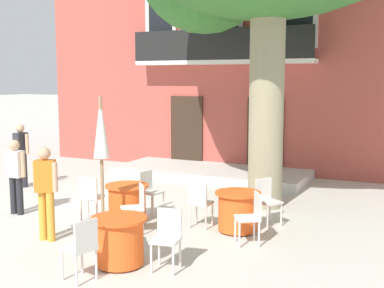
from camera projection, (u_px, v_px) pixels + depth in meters
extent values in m
plane|color=beige|center=(106.00, 203.00, 11.47)|extent=(120.00, 120.00, 0.00)
cube|color=#B24C42|center=(247.00, 52.00, 16.84)|extent=(13.00, 4.00, 7.50)
cube|color=#332319|center=(187.00, 132.00, 15.91)|extent=(1.10, 0.08, 2.30)
cube|color=#332319|center=(265.00, 136.00, 14.81)|extent=(1.10, 0.08, 2.30)
cube|color=silver|center=(161.00, 22.00, 15.82)|extent=(1.10, 0.08, 1.90)
cube|color=black|center=(161.00, 22.00, 15.79)|extent=(0.84, 0.04, 1.60)
cube|color=silver|center=(225.00, 18.00, 14.89)|extent=(1.10, 0.08, 1.90)
cube|color=black|center=(225.00, 18.00, 14.87)|extent=(0.84, 0.04, 1.60)
cube|color=silver|center=(298.00, 14.00, 13.97)|extent=(1.10, 0.08, 1.90)
cube|color=black|center=(298.00, 14.00, 13.94)|extent=(0.84, 0.04, 1.60)
cube|color=silver|center=(222.00, 62.00, 14.81)|extent=(5.60, 0.65, 0.12)
cube|color=black|center=(218.00, 44.00, 14.48)|extent=(5.60, 0.06, 0.90)
cylinder|color=#B2B2B7|center=(183.00, 15.00, 14.97)|extent=(0.04, 0.95, 1.33)
cube|color=#192D9E|center=(176.00, 3.00, 14.53)|extent=(0.60, 0.29, 0.38)
cylinder|color=#B2B2B7|center=(259.00, 11.00, 13.96)|extent=(0.04, 0.95, 1.33)
cylinder|color=#47423D|center=(155.00, 58.00, 15.78)|extent=(0.35, 0.35, 0.22)
ellipsoid|color=#38843D|center=(155.00, 50.00, 15.75)|extent=(0.45, 0.45, 0.28)
cylinder|color=#47423D|center=(187.00, 56.00, 15.29)|extent=(0.33, 0.33, 0.29)
ellipsoid|color=#4C8E38|center=(187.00, 45.00, 15.25)|extent=(0.43, 0.43, 0.37)
cylinder|color=#995638|center=(222.00, 55.00, 14.80)|extent=(0.30, 0.30, 0.33)
ellipsoid|color=#2D7533|center=(222.00, 45.00, 14.76)|extent=(0.39, 0.39, 0.26)
cylinder|color=#47423D|center=(259.00, 55.00, 14.32)|extent=(0.28, 0.28, 0.28)
ellipsoid|color=#4C8E38|center=(259.00, 43.00, 14.28)|extent=(0.36, 0.36, 0.38)
cylinder|color=slate|center=(299.00, 53.00, 13.83)|extent=(0.27, 0.27, 0.34)
ellipsoid|color=#4C8E38|center=(299.00, 38.00, 13.78)|extent=(0.36, 0.36, 0.47)
cube|color=silver|center=(211.00, 173.00, 14.53)|extent=(5.58, 2.22, 0.25)
cylinder|color=gray|center=(266.00, 111.00, 10.94)|extent=(0.77, 0.77, 4.28)
cylinder|color=#EA561E|center=(127.00, 204.00, 9.94)|extent=(0.74, 0.74, 0.68)
cylinder|color=#EA561E|center=(127.00, 186.00, 9.89)|extent=(0.86, 0.86, 0.04)
cylinder|color=#2D2823|center=(128.00, 221.00, 9.99)|extent=(0.44, 0.44, 0.03)
cylinder|color=silver|center=(164.00, 203.00, 10.59)|extent=(0.04, 0.04, 0.45)
cylinder|color=silver|center=(153.00, 206.00, 10.32)|extent=(0.04, 0.04, 0.45)
cylinder|color=silver|center=(152.00, 201.00, 10.79)|extent=(0.04, 0.04, 0.45)
cylinder|color=silver|center=(141.00, 204.00, 10.52)|extent=(0.04, 0.04, 0.45)
cube|color=silver|center=(152.00, 192.00, 10.52)|extent=(0.48, 0.48, 0.04)
cube|color=silver|center=(146.00, 180.00, 10.60)|extent=(0.12, 0.38, 0.42)
cylinder|color=silver|center=(88.00, 206.00, 10.31)|extent=(0.04, 0.04, 0.45)
cylinder|color=silver|center=(103.00, 207.00, 10.25)|extent=(0.04, 0.04, 0.45)
cylinder|color=silver|center=(81.00, 211.00, 9.98)|extent=(0.04, 0.04, 0.45)
cylinder|color=silver|center=(97.00, 211.00, 9.92)|extent=(0.04, 0.04, 0.45)
cube|color=silver|center=(92.00, 197.00, 10.08)|extent=(0.48, 0.48, 0.04)
cube|color=silver|center=(88.00, 188.00, 9.88)|extent=(0.38, 0.13, 0.42)
cylinder|color=silver|center=(124.00, 224.00, 9.04)|extent=(0.04, 0.04, 0.45)
cylinder|color=silver|center=(122.00, 219.00, 9.36)|extent=(0.04, 0.04, 0.45)
cylinder|color=silver|center=(143.00, 223.00, 9.12)|extent=(0.04, 0.04, 0.45)
cylinder|color=silver|center=(140.00, 218.00, 9.45)|extent=(0.04, 0.04, 0.45)
cube|color=silver|center=(132.00, 208.00, 9.21)|extent=(0.56, 0.56, 0.04)
cube|color=silver|center=(142.00, 196.00, 9.23)|extent=(0.27, 0.32, 0.42)
cylinder|color=#EA561E|center=(238.00, 212.00, 9.32)|extent=(0.74, 0.74, 0.68)
cylinder|color=#EA561E|center=(238.00, 193.00, 9.27)|extent=(0.86, 0.86, 0.04)
cylinder|color=#2D2823|center=(238.00, 231.00, 9.37)|extent=(0.44, 0.44, 0.03)
cylinder|color=silver|center=(239.00, 235.00, 8.41)|extent=(0.04, 0.04, 0.45)
cylinder|color=silver|center=(235.00, 229.00, 8.75)|extent=(0.04, 0.04, 0.45)
cylinder|color=silver|center=(259.00, 235.00, 8.45)|extent=(0.04, 0.04, 0.45)
cylinder|color=silver|center=(254.00, 229.00, 8.79)|extent=(0.04, 0.04, 0.45)
cube|color=silver|center=(247.00, 218.00, 8.57)|extent=(0.55, 0.55, 0.04)
cube|color=silver|center=(258.00, 205.00, 8.56)|extent=(0.24, 0.34, 0.42)
cylinder|color=silver|center=(281.00, 215.00, 9.66)|extent=(0.04, 0.04, 0.45)
cylinder|color=silver|center=(268.00, 217.00, 9.49)|extent=(0.04, 0.04, 0.45)
cylinder|color=silver|center=(270.00, 211.00, 9.95)|extent=(0.04, 0.04, 0.45)
cylinder|color=silver|center=(256.00, 213.00, 9.78)|extent=(0.04, 0.04, 0.45)
cube|color=silver|center=(269.00, 202.00, 9.69)|extent=(0.55, 0.55, 0.04)
cube|color=silver|center=(263.00, 189.00, 9.81)|extent=(0.24, 0.34, 0.42)
cylinder|color=silver|center=(196.00, 212.00, 9.86)|extent=(0.04, 0.04, 0.45)
cylinder|color=silver|center=(212.00, 214.00, 9.73)|extent=(0.04, 0.04, 0.45)
cylinder|color=silver|center=(189.00, 217.00, 9.55)|extent=(0.04, 0.04, 0.45)
cylinder|color=silver|center=(206.00, 219.00, 9.42)|extent=(0.04, 0.04, 0.45)
cube|color=silver|center=(201.00, 203.00, 9.61)|extent=(0.41, 0.41, 0.04)
cube|color=silver|center=(197.00, 193.00, 9.41)|extent=(0.38, 0.05, 0.42)
cylinder|color=#EA561E|center=(120.00, 242.00, 7.62)|extent=(0.74, 0.74, 0.68)
cylinder|color=#EA561E|center=(119.00, 219.00, 7.57)|extent=(0.86, 0.86, 0.04)
cylinder|color=#2D2823|center=(120.00, 264.00, 7.67)|extent=(0.44, 0.44, 0.03)
cylinder|color=silver|center=(62.00, 265.00, 7.07)|extent=(0.04, 0.04, 0.45)
cylinder|color=silver|center=(82.00, 259.00, 7.32)|extent=(0.04, 0.04, 0.45)
cylinder|color=silver|center=(76.00, 271.00, 6.84)|extent=(0.04, 0.04, 0.45)
cylinder|color=silver|center=(96.00, 264.00, 7.10)|extent=(0.04, 0.04, 0.45)
cube|color=silver|center=(79.00, 248.00, 7.05)|extent=(0.50, 0.50, 0.04)
cube|color=silver|center=(86.00, 235.00, 6.90)|extent=(0.15, 0.38, 0.42)
cylinder|color=silver|center=(173.00, 261.00, 7.23)|extent=(0.04, 0.04, 0.45)
cylinder|color=silver|center=(151.00, 259.00, 7.32)|extent=(0.04, 0.04, 0.45)
cylinder|color=silver|center=(180.00, 253.00, 7.55)|extent=(0.04, 0.04, 0.45)
cylinder|color=silver|center=(159.00, 251.00, 7.64)|extent=(0.04, 0.04, 0.45)
cube|color=silver|center=(166.00, 240.00, 7.40)|extent=(0.46, 0.46, 0.04)
cube|color=silver|center=(170.00, 222.00, 7.54)|extent=(0.38, 0.10, 0.42)
cylinder|color=silver|center=(128.00, 232.00, 8.57)|extent=(0.04, 0.04, 0.45)
cylinder|color=silver|center=(129.00, 239.00, 8.23)|extent=(0.04, 0.04, 0.45)
cylinder|color=silver|center=(108.00, 233.00, 8.51)|extent=(0.04, 0.04, 0.45)
cylinder|color=silver|center=(108.00, 240.00, 8.18)|extent=(0.04, 0.04, 0.45)
cube|color=silver|center=(118.00, 222.00, 8.34)|extent=(0.56, 0.56, 0.04)
cube|color=silver|center=(107.00, 209.00, 8.28)|extent=(0.25, 0.33, 0.42)
cylinder|color=#997A56|center=(102.00, 168.00, 8.91)|extent=(0.06, 0.06, 2.55)
cylinder|color=#333333|center=(103.00, 234.00, 9.07)|extent=(0.44, 0.44, 0.08)
cone|color=white|center=(101.00, 127.00, 8.82)|extent=(0.28, 0.28, 1.10)
cylinder|color=#232328|center=(13.00, 195.00, 10.56)|extent=(0.14, 0.14, 0.80)
cylinder|color=#232328|center=(20.00, 196.00, 10.48)|extent=(0.14, 0.14, 0.80)
cube|color=white|center=(15.00, 164.00, 10.43)|extent=(0.34, 0.23, 0.56)
sphere|color=tan|center=(14.00, 145.00, 10.38)|extent=(0.22, 0.22, 0.22)
cylinder|color=tan|center=(7.00, 163.00, 10.52)|extent=(0.09, 0.09, 0.52)
cylinder|color=tan|center=(23.00, 165.00, 10.34)|extent=(0.09, 0.09, 0.52)
cylinder|color=#232328|center=(19.00, 170.00, 13.20)|extent=(0.14, 0.14, 0.88)
cylinder|color=#232328|center=(25.00, 171.00, 13.13)|extent=(0.14, 0.14, 0.88)
cube|color=#2D2D33|center=(21.00, 143.00, 13.07)|extent=(0.24, 0.35, 0.56)
sphere|color=tan|center=(20.00, 128.00, 13.02)|extent=(0.22, 0.22, 0.22)
cylinder|color=tan|center=(14.00, 143.00, 13.16)|extent=(0.09, 0.09, 0.52)
cylinder|color=tan|center=(27.00, 144.00, 12.98)|extent=(0.09, 0.09, 0.52)
cylinder|color=gold|center=(43.00, 215.00, 8.83)|extent=(0.14, 0.14, 0.89)
cylinder|color=gold|center=(51.00, 217.00, 8.76)|extent=(0.14, 0.14, 0.89)
cube|color=orange|center=(45.00, 176.00, 8.70)|extent=(0.40, 0.34, 0.56)
sphere|color=tan|center=(44.00, 153.00, 8.65)|extent=(0.22, 0.22, 0.22)
cylinder|color=tan|center=(35.00, 175.00, 8.79)|extent=(0.09, 0.09, 0.52)
cylinder|color=tan|center=(55.00, 177.00, 8.61)|extent=(0.09, 0.09, 0.52)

